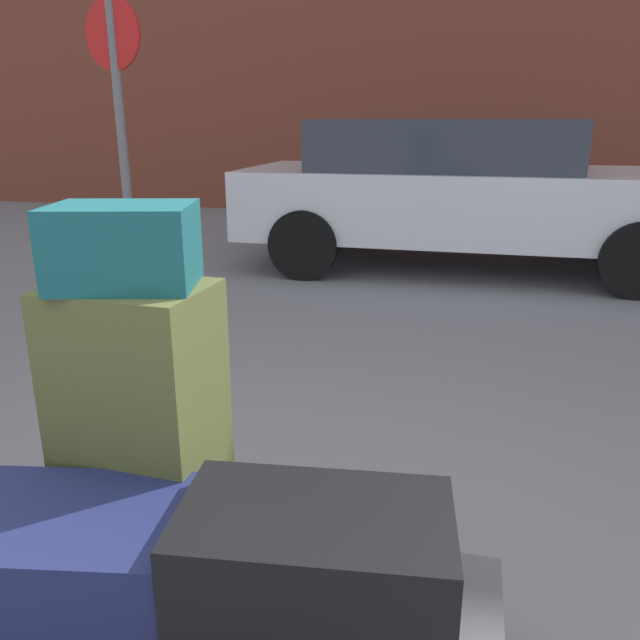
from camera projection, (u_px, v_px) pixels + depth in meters
suitcase_olive_stacked_top at (141, 424)px, 1.56m from camera, size 0.38×0.29×0.71m
duffel_bag_black_front_right at (315, 589)px, 1.26m from camera, size 0.56×0.37×0.36m
duffel_bag_navy_rear_right at (44, 573)px, 1.34m from camera, size 0.66×0.44×0.30m
duffel_bag_teal_topmost_pile at (124, 246)px, 1.42m from camera, size 0.36×0.30×0.19m
parked_car at (461, 190)px, 6.17m from camera, size 4.31×1.93×1.42m
no_parking_sign at (121, 122)px, 4.69m from camera, size 0.49×0.13×2.25m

